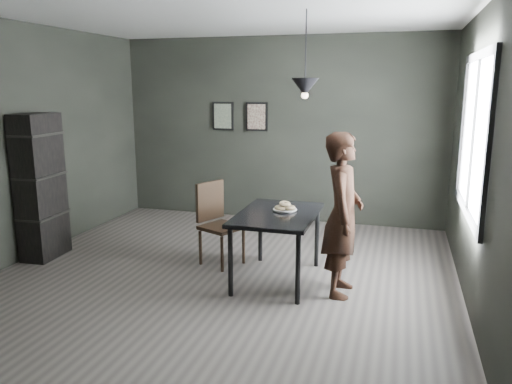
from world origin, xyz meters
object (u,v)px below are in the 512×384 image
(cafe_table, at_px, (277,220))
(white_plate, at_px, (285,210))
(woman, at_px, (343,215))
(wood_chair, at_px, (216,218))
(pendant_lamp, at_px, (305,87))
(shelf_unit, at_px, (40,187))

(cafe_table, height_order, white_plate, white_plate)
(white_plate, relative_size, woman, 0.14)
(woman, relative_size, wood_chair, 1.69)
(wood_chair, height_order, pendant_lamp, pendant_lamp)
(woman, distance_m, pendant_lamp, 1.34)
(pendant_lamp, bearing_deg, woman, -28.84)
(cafe_table, bearing_deg, shelf_unit, -178.84)
(wood_chair, distance_m, pendant_lamp, 1.86)
(woman, distance_m, wood_chair, 1.62)
(cafe_table, xyz_separation_m, wood_chair, (-0.82, 0.34, -0.12))
(wood_chair, bearing_deg, white_plate, 9.82)
(pendant_lamp, bearing_deg, white_plate, 178.44)
(woman, xyz_separation_m, wood_chair, (-1.52, 0.49, -0.27))
(wood_chair, bearing_deg, pendant_lamp, 12.15)
(woman, height_order, shelf_unit, shelf_unit)
(woman, relative_size, shelf_unit, 0.93)
(cafe_table, relative_size, pendant_lamp, 1.39)
(wood_chair, relative_size, pendant_lamp, 1.12)
(white_plate, xyz_separation_m, wood_chair, (-0.88, 0.23, -0.21))
(wood_chair, xyz_separation_m, pendant_lamp, (1.07, -0.24, 1.50))
(cafe_table, height_order, woman, woman)
(wood_chair, xyz_separation_m, shelf_unit, (-2.10, -0.40, 0.32))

